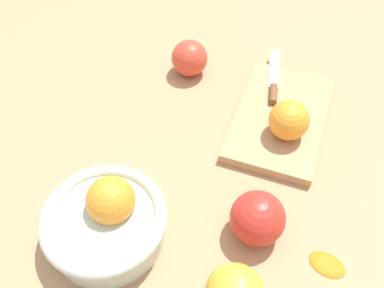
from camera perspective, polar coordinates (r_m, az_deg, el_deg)
The scene contains 8 objects.
ground_plane at distance 0.68m, azimuth 7.43°, elevation -4.51°, with size 2.40×2.40×0.00m, color tan.
bowl at distance 0.60m, azimuth -11.76°, elevation -10.33°, with size 0.18×0.18×0.10m.
cutting_board at distance 0.76m, azimuth 12.06°, elevation 3.57°, with size 0.25×0.15×0.02m, color tan.
orange_on_board at distance 0.70m, azimuth 13.25°, elevation 3.20°, with size 0.07×0.07×0.07m, color orange.
knife at distance 0.80m, azimuth 11.24°, elevation 8.28°, with size 0.15×0.06×0.01m.
apple_front_left at distance 0.60m, azimuth 9.04°, elevation -10.09°, with size 0.08×0.08×0.08m, color red.
apple_back_right at distance 0.83m, azimuth -0.35°, elevation 11.78°, with size 0.07×0.07×0.07m, color #D6422D.
citrus_peel at distance 0.63m, azimuth 18.23°, elevation -15.44°, with size 0.05×0.04×0.01m, color orange.
Camera 1 is at (-0.39, -0.08, 0.55)m, focal length 38.60 mm.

